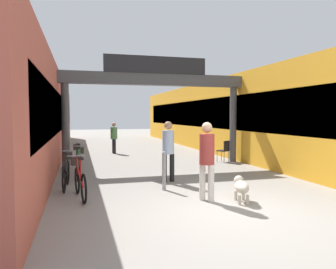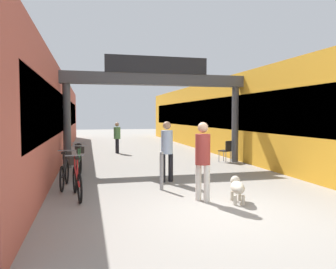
# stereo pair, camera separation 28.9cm
# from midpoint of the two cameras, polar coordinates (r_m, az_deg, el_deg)

# --- Properties ---
(ground_plane) EXTENTS (80.00, 80.00, 0.00)m
(ground_plane) POSITION_cam_midpoint_polar(r_m,az_deg,el_deg) (6.88, 10.67, -13.09)
(ground_plane) COLOR gray
(storefront_left) EXTENTS (3.00, 26.00, 3.73)m
(storefront_left) POSITION_cam_midpoint_polar(r_m,az_deg,el_deg) (17.16, -21.69, 2.86)
(storefront_left) COLOR #B25142
(storefront_left) RESTS_ON ground_plane
(storefront_right) EXTENTS (3.00, 26.00, 3.73)m
(storefront_right) POSITION_cam_midpoint_polar(r_m,az_deg,el_deg) (18.72, 10.97, 3.06)
(storefront_right) COLOR gold
(storefront_right) RESTS_ON ground_plane
(arcade_sign_gateway) EXTENTS (7.40, 0.47, 4.19)m
(arcade_sign_gateway) POSITION_cam_midpoint_polar(r_m,az_deg,el_deg) (12.82, -1.39, 8.07)
(arcade_sign_gateway) COLOR #4C4C4F
(arcade_sign_gateway) RESTS_ON ground_plane
(pedestrian_with_dog) EXTENTS (0.47, 0.47, 1.79)m
(pedestrian_with_dog) POSITION_cam_midpoint_polar(r_m,az_deg,el_deg) (7.43, 7.18, -3.71)
(pedestrian_with_dog) COLOR silver
(pedestrian_with_dog) RESTS_ON ground_plane
(pedestrian_companion) EXTENTS (0.40, 0.39, 1.77)m
(pedestrian_companion) POSITION_cam_midpoint_polar(r_m,az_deg,el_deg) (9.51, 0.68, -2.22)
(pedestrian_companion) COLOR black
(pedestrian_companion) RESTS_ON ground_plane
(pedestrian_carrying_crate) EXTENTS (0.37, 0.39, 1.58)m
(pedestrian_carrying_crate) POSITION_cam_midpoint_polar(r_m,az_deg,el_deg) (16.89, -8.37, -0.22)
(pedestrian_carrying_crate) COLOR black
(pedestrian_carrying_crate) RESTS_ON ground_plane
(dog_on_leash) EXTENTS (0.46, 0.78, 0.55)m
(dog_on_leash) POSITION_cam_midpoint_polar(r_m,az_deg,el_deg) (7.59, 13.02, -8.88)
(dog_on_leash) COLOR beige
(dog_on_leash) RESTS_ON ground_plane
(bicycle_red_nearest) EXTENTS (0.46, 1.68, 0.98)m
(bicycle_red_nearest) POSITION_cam_midpoint_polar(r_m,az_deg,el_deg) (8.10, -14.66, -7.46)
(bicycle_red_nearest) COLOR black
(bicycle_red_nearest) RESTS_ON ground_plane
(bicycle_black_second) EXTENTS (0.46, 1.69, 0.98)m
(bicycle_black_second) POSITION_cam_midpoint_polar(r_m,az_deg,el_deg) (9.31, -16.65, -6.09)
(bicycle_black_second) COLOR black
(bicycle_black_second) RESTS_ON ground_plane
(bicycle_green_third) EXTENTS (0.46, 1.69, 0.98)m
(bicycle_green_third) POSITION_cam_midpoint_polar(r_m,az_deg,el_deg) (10.68, -14.46, -4.85)
(bicycle_green_third) COLOR black
(bicycle_green_third) RESTS_ON ground_plane
(bicycle_orange_farthest) EXTENTS (0.46, 1.69, 0.98)m
(bicycle_orange_farthest) POSITION_cam_midpoint_polar(r_m,az_deg,el_deg) (11.86, -14.63, -4.04)
(bicycle_orange_farthest) COLOR black
(bicycle_orange_farthest) RESTS_ON ground_plane
(bollard_post_metal) EXTENTS (0.10, 0.10, 1.01)m
(bollard_post_metal) POSITION_cam_midpoint_polar(r_m,az_deg,el_deg) (8.55, -0.16, -6.25)
(bollard_post_metal) COLOR gray
(bollard_post_metal) RESTS_ON ground_plane
(cafe_chair_black_nearer) EXTENTS (0.55, 0.55, 0.89)m
(cafe_chair_black_nearer) POSITION_cam_midpoint_polar(r_m,az_deg,el_deg) (13.78, 10.73, -2.54)
(cafe_chair_black_nearer) COLOR gray
(cafe_chair_black_nearer) RESTS_ON ground_plane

